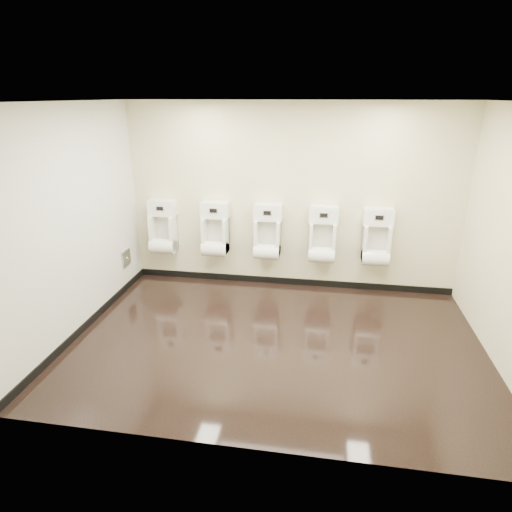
{
  "coord_description": "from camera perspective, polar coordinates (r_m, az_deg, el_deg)",
  "views": [
    {
      "loc": [
        0.49,
        -4.57,
        2.86
      ],
      "look_at": [
        -0.34,
        0.55,
        0.9
      ],
      "focal_mm": 30.0,
      "sensor_mm": 36.0,
      "label": 1
    }
  ],
  "objects": [
    {
      "name": "ground",
      "position": [
        5.41,
        2.69,
        -11.27
      ],
      "size": [
        5.0,
        3.5,
        0.0
      ],
      "primitive_type": "cube",
      "color": "black",
      "rests_on": "ground"
    },
    {
      "name": "urinal_3",
      "position": [
        6.49,
        8.85,
        2.33
      ],
      "size": [
        0.44,
        0.33,
        0.83
      ],
      "color": "white",
      "rests_on": "back_wall"
    },
    {
      "name": "ceiling",
      "position": [
        4.59,
        3.31,
        19.88
      ],
      "size": [
        5.0,
        3.5,
        0.0
      ],
      "primitive_type": "cube",
      "color": "silver"
    },
    {
      "name": "skirting_back",
      "position": [
        6.92,
        4.37,
        -3.35
      ],
      "size": [
        5.0,
        0.02,
        0.1
      ],
      "primitive_type": "cube",
      "color": "black",
      "rests_on": "ground"
    },
    {
      "name": "tile_overlay_left",
      "position": [
        5.65,
        -23.14,
        3.99
      ],
      "size": [
        0.01,
        3.5,
        2.8
      ],
      "primitive_type": "cube",
      "color": "white",
      "rests_on": "ground"
    },
    {
      "name": "skirting_left",
      "position": [
        6.13,
        -21.32,
        -8.16
      ],
      "size": [
        0.02,
        3.5,
        0.1
      ],
      "primitive_type": "cube",
      "color": "black",
      "rests_on": "ground"
    },
    {
      "name": "back_wall",
      "position": [
        6.5,
        4.7,
        7.63
      ],
      "size": [
        5.0,
        0.02,
        2.8
      ],
      "primitive_type": "cube",
      "color": "beige",
      "rests_on": "ground"
    },
    {
      "name": "urinal_1",
      "position": [
        6.7,
        -5.47,
        3.06
      ],
      "size": [
        0.44,
        0.33,
        0.83
      ],
      "color": "white",
      "rests_on": "back_wall"
    },
    {
      "name": "left_wall",
      "position": [
        5.65,
        -23.19,
        3.99
      ],
      "size": [
        0.02,
        3.5,
        2.8
      ],
      "primitive_type": "cube",
      "color": "beige",
      "rests_on": "ground"
    },
    {
      "name": "front_wall",
      "position": [
        3.21,
        -0.54,
        -6.41
      ],
      "size": [
        5.0,
        0.02,
        2.8
      ],
      "primitive_type": "cube",
      "color": "beige",
      "rests_on": "ground"
    },
    {
      "name": "urinal_0",
      "position": [
        6.95,
        -12.29,
        3.34
      ],
      "size": [
        0.44,
        0.33,
        0.83
      ],
      "color": "white",
      "rests_on": "back_wall"
    },
    {
      "name": "urinal_2",
      "position": [
        6.54,
        1.54,
        2.72
      ],
      "size": [
        0.44,
        0.33,
        0.83
      ],
      "color": "white",
      "rests_on": "back_wall"
    },
    {
      "name": "urinal_4",
      "position": [
        6.54,
        15.75,
        1.92
      ],
      "size": [
        0.44,
        0.33,
        0.83
      ],
      "color": "white",
      "rests_on": "back_wall"
    },
    {
      "name": "access_panel",
      "position": [
        6.9,
        -16.92,
        -0.26
      ],
      "size": [
        0.04,
        0.25,
        0.25
      ],
      "color": "#9E9EA3",
      "rests_on": "left_wall"
    }
  ]
}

